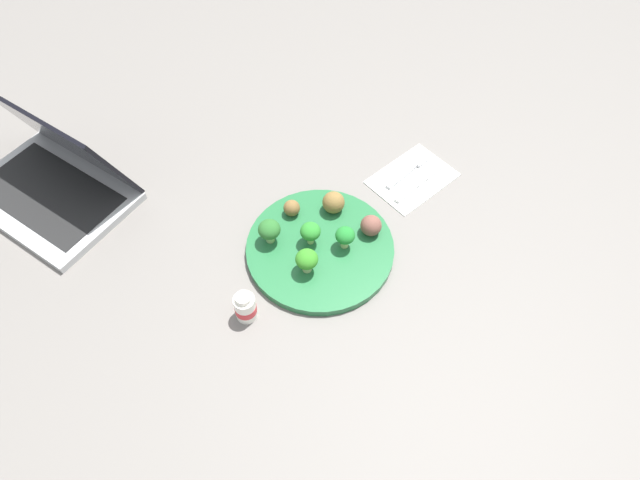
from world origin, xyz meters
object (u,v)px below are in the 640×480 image
Objects in this scene: broccoli_floret_mid_left at (310,232)px; meatball_back_left at (371,226)px; broccoli_floret_mid_right at (269,230)px; broccoli_floret_center at (345,236)px; knife at (421,180)px; broccoli_floret_far_rim at (307,260)px; laptop at (53,180)px; napkin at (412,178)px; plate at (320,249)px; fork at (409,170)px; meatball_near_rim at (333,202)px; yogurt_bottle at (245,307)px; meatball_back_right at (292,208)px.

broccoli_floret_mid_left is 1.21× the size of meatball_back_left.
broccoli_floret_mid_left is (0.06, -0.05, 0.00)m from broccoli_floret_mid_right.
knife is (0.24, 0.03, -0.04)m from broccoli_floret_center.
broccoli_floret_far_rim is 0.14× the size of laptop.
meatball_back_left is 0.18m from napkin.
broccoli_floret_mid_right is at bearing 132.88° from plate.
plate reaches higher than fork.
broccoli_floret_far_rim reaches higher than meatball_near_rim.
meatball_back_left is 0.34× the size of fork.
fork is (0.34, -0.03, -0.04)m from broccoli_floret_mid_right.
plate is 0.75× the size of laptop.
fork is (0.32, 0.07, -0.04)m from broccoli_floret_far_rim.
broccoli_floret_center is at bearing -163.60° from fork.
meatball_near_rim is (0.04, 0.08, -0.01)m from broccoli_floret_center.
meatball_back_left reaches higher than napkin.
yogurt_bottle is at bearing -179.56° from broccoli_floret_far_rim.
broccoli_floret_center is 0.25m from fork.
napkin is (0.17, 0.06, -0.03)m from meatball_back_left.
laptop is (-0.60, 0.41, 0.03)m from fork.
meatball_near_rim reaches higher than napkin.
meatball_back_right is 0.16m from meatball_back_left.
laptop is at bearing 126.10° from plate.
meatball_back_left reaches higher than knife.
meatball_back_right is at bearing 20.48° from broccoli_floret_mid_right.
broccoli_floret_far_rim is at bearing -59.78° from laptop.
napkin is (0.23, 0.05, -0.04)m from broccoli_floret_center.
broccoli_floret_far_rim is at bearing 178.54° from broccoli_floret_center.
fork is at bearing -3.28° from meatball_near_rim.
broccoli_floret_mid_right is at bearing 171.87° from napkin.
napkin is at bearing 8.67° from broccoli_floret_far_rim.
meatball_near_rim is at bearing 16.91° from yogurt_bottle.
yogurt_bottle is at bearing -141.51° from broccoli_floret_mid_right.
knife is at bearing 7.99° from broccoli_floret_center.
broccoli_floret_mid_left is 0.75× the size of yogurt_bottle.
meatball_back_right is (-0.03, 0.12, -0.02)m from broccoli_floret_center.
broccoli_floret_mid_left is 0.06m from broccoli_floret_far_rim.
broccoli_floret_mid_right is 0.14× the size of laptop.
meatball_back_left is at bearing -76.61° from meatball_near_rim.
broccoli_floret_mid_left is at bearing 14.35° from yogurt_bottle.
meatball_back_left is 0.64m from laptop.
laptop reaches higher than napkin.
broccoli_floret_far_rim is 0.33m from fork.
napkin is (0.27, 0.00, -0.05)m from broccoli_floret_mid_left.
meatball_back_right is at bearing 168.39° from fork.
broccoli_floret_mid_right reaches higher than meatball_back_right.
meatball_near_rim reaches higher than meatball_back_left.
broccoli_floret_mid_left is at bearing -157.85° from meatball_near_rim.
yogurt_bottle is (-0.26, -0.08, -0.01)m from meatball_near_rim.
meatball_near_rim is 0.21m from knife.
knife is (0.18, 0.04, -0.03)m from meatball_back_left.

